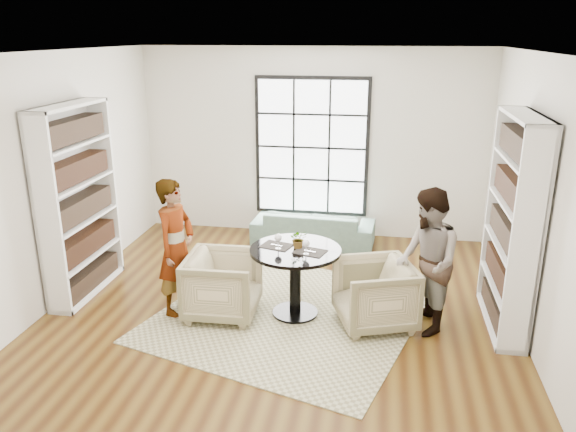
% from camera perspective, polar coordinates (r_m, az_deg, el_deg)
% --- Properties ---
extents(ground, '(6.00, 6.00, 0.00)m').
position_cam_1_polar(ground, '(6.73, -1.07, -10.21)').
color(ground, brown).
extents(room_shell, '(6.00, 6.01, 6.00)m').
position_cam_1_polar(room_shell, '(6.74, -0.28, 1.44)').
color(room_shell, silver).
rests_on(room_shell, ground).
extents(rug, '(3.53, 3.53, 0.01)m').
position_cam_1_polar(rug, '(6.76, 0.06, -9.99)').
color(rug, tan).
rests_on(rug, ground).
extents(pedestal_table, '(1.05, 1.05, 0.84)m').
position_cam_1_polar(pedestal_table, '(6.52, 0.75, -5.25)').
color(pedestal_table, black).
rests_on(pedestal_table, ground).
extents(sofa, '(1.92, 0.83, 0.55)m').
position_cam_1_polar(sofa, '(8.82, 2.59, -1.18)').
color(sofa, slate).
rests_on(sofa, ground).
extents(armchair_left, '(0.87, 0.84, 0.76)m').
position_cam_1_polar(armchair_left, '(6.66, -6.62, -6.98)').
color(armchair_left, tan).
rests_on(armchair_left, ground).
extents(armchair_right, '(1.06, 1.04, 0.76)m').
position_cam_1_polar(armchair_right, '(6.48, 8.78, -7.85)').
color(armchair_right, tan).
rests_on(armchair_right, ground).
extents(person_left, '(0.51, 0.67, 1.64)m').
position_cam_1_polar(person_left, '(6.66, -11.32, -3.14)').
color(person_left, gray).
rests_on(person_left, ground).
extents(person_right, '(0.77, 0.91, 1.63)m').
position_cam_1_polar(person_right, '(6.32, 13.97, -4.53)').
color(person_right, gray).
rests_on(person_right, ground).
extents(placemat_left, '(0.40, 0.34, 0.01)m').
position_cam_1_polar(placemat_left, '(6.52, -1.17, -3.03)').
color(placemat_left, black).
rests_on(placemat_left, pedestal_table).
extents(placemat_right, '(0.40, 0.34, 0.01)m').
position_cam_1_polar(placemat_right, '(6.34, 2.25, -3.65)').
color(placemat_right, black).
rests_on(placemat_right, pedestal_table).
extents(cutlery_left, '(0.20, 0.25, 0.01)m').
position_cam_1_polar(cutlery_left, '(6.51, -1.17, -2.97)').
color(cutlery_left, silver).
rests_on(cutlery_left, placemat_left).
extents(cutlery_right, '(0.20, 0.25, 0.01)m').
position_cam_1_polar(cutlery_right, '(6.34, 2.25, -3.59)').
color(cutlery_right, silver).
rests_on(cutlery_right, placemat_right).
extents(wine_glass_left, '(0.08, 0.08, 0.19)m').
position_cam_1_polar(wine_glass_left, '(6.38, -1.01, -2.26)').
color(wine_glass_left, silver).
rests_on(wine_glass_left, pedestal_table).
extents(wine_glass_right, '(0.08, 0.08, 0.18)m').
position_cam_1_polar(wine_glass_right, '(6.23, 1.85, -2.84)').
color(wine_glass_right, silver).
rests_on(wine_glass_right, pedestal_table).
extents(flower_centerpiece, '(0.24, 0.22, 0.22)m').
position_cam_1_polar(flower_centerpiece, '(6.42, 1.09, -2.33)').
color(flower_centerpiece, gray).
rests_on(flower_centerpiece, pedestal_table).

